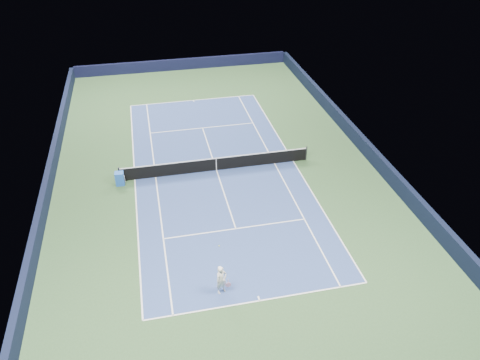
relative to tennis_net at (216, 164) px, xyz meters
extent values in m
plane|color=#2C4B29|center=(0.00, 0.00, -0.50)|extent=(40.00, 40.00, 0.00)
cube|color=black|center=(0.00, 19.82, 0.05)|extent=(22.00, 0.35, 1.10)
cube|color=black|center=(10.82, 0.00, 0.05)|extent=(0.35, 40.00, 1.10)
cube|color=black|center=(-10.82, 0.00, 0.05)|extent=(0.35, 40.00, 1.10)
cube|color=navy|center=(0.00, 0.00, -0.50)|extent=(10.97, 23.77, 0.01)
cube|color=white|center=(0.00, 11.88, -0.50)|extent=(10.97, 0.08, 0.00)
cube|color=white|center=(0.00, -11.88, -0.50)|extent=(10.97, 0.08, 0.00)
cube|color=white|center=(5.49, 0.00, -0.50)|extent=(0.08, 23.77, 0.00)
cube|color=white|center=(-5.49, 0.00, -0.50)|extent=(0.08, 23.77, 0.00)
cube|color=white|center=(4.12, 0.00, -0.50)|extent=(0.08, 23.77, 0.00)
cube|color=white|center=(-4.12, 0.00, -0.50)|extent=(0.08, 23.77, 0.00)
cube|color=white|center=(0.00, 6.40, -0.50)|extent=(8.23, 0.08, 0.00)
cube|color=white|center=(0.00, -6.40, -0.50)|extent=(8.23, 0.08, 0.00)
cube|color=white|center=(0.00, 0.00, -0.50)|extent=(0.08, 12.80, 0.00)
cube|color=white|center=(0.00, 11.73, -0.50)|extent=(0.08, 0.30, 0.00)
cube|color=white|center=(0.00, -11.73, -0.50)|extent=(0.08, 0.30, 0.00)
cylinder|color=black|center=(-6.40, 0.00, 0.03)|extent=(0.10, 0.10, 1.07)
cylinder|color=black|center=(6.40, 0.00, 0.03)|extent=(0.10, 0.10, 1.07)
cube|color=black|center=(0.00, 0.00, -0.05)|extent=(12.80, 0.03, 0.91)
cube|color=white|center=(0.00, 0.00, 0.44)|extent=(12.80, 0.04, 0.06)
cube|color=white|center=(0.00, 0.00, -0.05)|extent=(0.05, 0.04, 0.91)
cube|color=blue|center=(-6.40, -0.36, -0.05)|extent=(0.57, 0.53, 0.91)
cube|color=white|center=(-6.11, -0.36, -0.05)|extent=(0.08, 0.40, 0.40)
imported|color=white|center=(-1.66, -10.93, 0.30)|extent=(0.69, 0.59, 1.61)
cylinder|color=pink|center=(-1.34, -10.98, 0.20)|extent=(0.03, 0.03, 0.27)
cylinder|color=black|center=(-1.34, -10.98, -0.04)|extent=(0.27, 0.02, 0.27)
cylinder|color=pink|center=(-1.34, -10.98, -0.04)|extent=(0.28, 0.03, 0.28)
sphere|color=#BCCB2B|center=(-1.56, -9.93, 1.56)|extent=(0.07, 0.07, 0.07)
camera|label=1|loc=(-4.19, -26.66, 16.59)|focal=35.00mm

